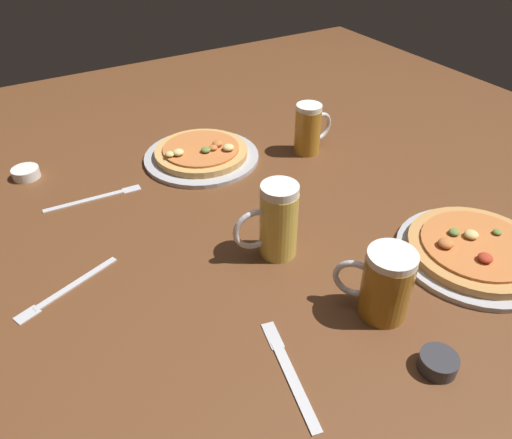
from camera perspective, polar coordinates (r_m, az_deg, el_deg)
The scene contains 11 objects.
ground_plane at distance 1.13m, azimuth 0.00°, elevation -1.43°, with size 2.40×2.40×0.03m, color brown.
pizza_plate_near at distance 1.13m, azimuth 24.18°, elevation -3.31°, with size 0.32×0.32×0.05m.
pizza_plate_far at distance 1.38m, azimuth -6.35°, elevation 7.60°, with size 0.32×0.32×0.05m.
beer_mug_dark at distance 1.00m, azimuth 2.39°, elevation -0.22°, with size 0.14×0.08×0.17m.
beer_mug_amber at distance 1.40m, azimuth 6.18°, elevation 10.45°, with size 0.13×0.07×0.14m.
beer_mug_pale at distance 0.91m, azimuth 14.71°, elevation -7.24°, with size 0.11×0.13×0.14m.
ramekin_sauce at distance 1.42m, azimuth -25.18°, elevation 4.92°, with size 0.07×0.07×0.03m, color white.
ramekin_butter at distance 0.89m, azimuth 20.40°, elevation -15.34°, with size 0.06×0.06×0.03m, color #333338.
fork_left at distance 1.27m, azimuth -18.15°, elevation 2.43°, with size 0.24×0.03×0.01m.
knife_right at distance 0.84m, azimuth 3.89°, elevation -17.20°, with size 0.07×0.22×0.01m.
fork_spare at distance 1.03m, azimuth -21.21°, elevation -7.56°, with size 0.21×0.10×0.01m.
Camera 1 is at (-0.45, -0.76, 0.68)m, focal length 34.41 mm.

